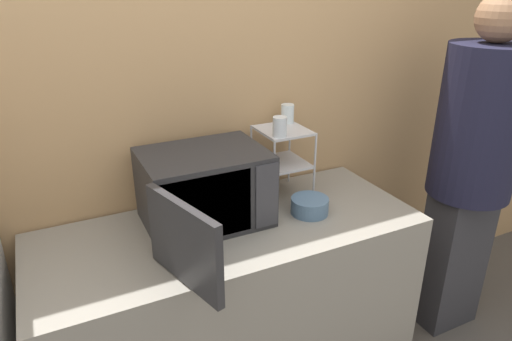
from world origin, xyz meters
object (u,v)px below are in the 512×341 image
object	(u,v)px
dish_rack	(283,148)
glass_front_left	(280,127)
microwave	(204,190)
bowl	(310,206)
person	(473,160)
glass_back_right	(287,114)

from	to	relation	value
dish_rack	glass_front_left	world-z (taller)	glass_front_left
microwave	dish_rack	size ratio (longest dim) A/B	2.31
bowl	person	xyz separation A→B (m)	(0.92, -0.09, 0.09)
glass_front_left	bowl	distance (m)	0.38
bowl	dish_rack	bearing A→B (deg)	95.32
glass_back_right	bowl	bearing A→B (deg)	-99.09
bowl	glass_front_left	bearing A→B (deg)	121.32
microwave	glass_front_left	world-z (taller)	glass_front_left
microwave	person	bearing A→B (deg)	-8.68
bowl	microwave	bearing A→B (deg)	164.94
dish_rack	person	size ratio (longest dim) A/B	0.19
glass_back_right	microwave	bearing A→B (deg)	-160.08
glass_back_right	person	size ratio (longest dim) A/B	0.05
dish_rack	glass_back_right	size ratio (longest dim) A/B	3.76
microwave	person	xyz separation A→B (m)	(1.38, -0.21, -0.03)
glass_front_left	glass_back_right	bearing A→B (deg)	51.05
dish_rack	glass_back_right	world-z (taller)	glass_back_right
dish_rack	person	world-z (taller)	person
glass_front_left	dish_rack	bearing A→B (deg)	52.30
glass_front_left	person	size ratio (longest dim) A/B	0.05
dish_rack	microwave	bearing A→B (deg)	-167.01
glass_front_left	person	distance (m)	1.06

